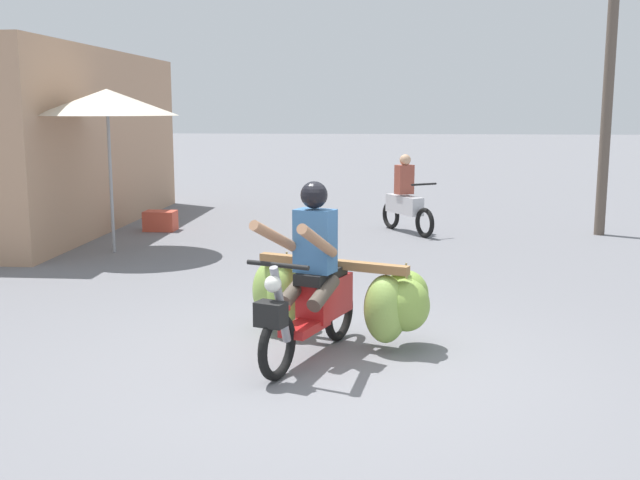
{
  "coord_description": "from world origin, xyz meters",
  "views": [
    {
      "loc": [
        0.43,
        -6.19,
        2.21
      ],
      "look_at": [
        -0.22,
        1.27,
        0.9
      ],
      "focal_mm": 42.57,
      "sensor_mm": 36.0,
      "label": 1
    }
  ],
  "objects_px": {
    "produce_crate": "(160,221)",
    "motorbike_distant_ahead_left": "(405,201)",
    "market_umbrella_near_shop": "(107,102)",
    "utility_pole": "(610,66)",
    "motorbike_main_loaded": "(331,293)"
  },
  "relations": [
    {
      "from": "produce_crate",
      "to": "motorbike_distant_ahead_left",
      "type": "bearing_deg",
      "value": 2.22
    },
    {
      "from": "motorbike_main_loaded",
      "to": "utility_pole",
      "type": "relative_size",
      "value": 0.33
    },
    {
      "from": "produce_crate",
      "to": "utility_pole",
      "type": "bearing_deg",
      "value": 1.7
    },
    {
      "from": "market_umbrella_near_shop",
      "to": "utility_pole",
      "type": "height_order",
      "value": "utility_pole"
    },
    {
      "from": "motorbike_main_loaded",
      "to": "utility_pole",
      "type": "distance_m",
      "value": 8.34
    },
    {
      "from": "market_umbrella_near_shop",
      "to": "produce_crate",
      "type": "distance_m",
      "value": 3.0
    },
    {
      "from": "motorbike_main_loaded",
      "to": "motorbike_distant_ahead_left",
      "type": "relative_size",
      "value": 1.37
    },
    {
      "from": "motorbike_distant_ahead_left",
      "to": "utility_pole",
      "type": "bearing_deg",
      "value": 1.02
    },
    {
      "from": "motorbike_main_loaded",
      "to": "market_umbrella_near_shop",
      "type": "height_order",
      "value": "market_umbrella_near_shop"
    },
    {
      "from": "motorbike_distant_ahead_left",
      "to": "produce_crate",
      "type": "relative_size",
      "value": 2.54
    },
    {
      "from": "market_umbrella_near_shop",
      "to": "utility_pole",
      "type": "bearing_deg",
      "value": 16.5
    },
    {
      "from": "motorbike_distant_ahead_left",
      "to": "market_umbrella_near_shop",
      "type": "height_order",
      "value": "market_umbrella_near_shop"
    },
    {
      "from": "motorbike_distant_ahead_left",
      "to": "market_umbrella_near_shop",
      "type": "relative_size",
      "value": 0.57
    },
    {
      "from": "utility_pole",
      "to": "produce_crate",
      "type": "bearing_deg",
      "value": -178.3
    },
    {
      "from": "motorbike_main_loaded",
      "to": "utility_pole",
      "type": "bearing_deg",
      "value": 57.7
    }
  ]
}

